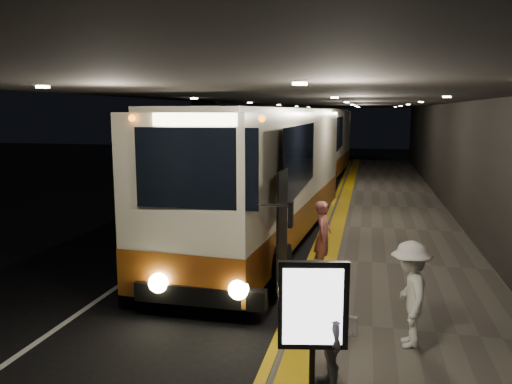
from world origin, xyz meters
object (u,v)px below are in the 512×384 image
(coach_main, at_px, (266,181))
(passenger_boarding, at_px, (323,236))
(bag_polka, at_px, (349,325))
(passenger_waiting_white, at_px, (410,294))
(passenger_waiting_grey, at_px, (329,331))
(stanchion_post, at_px, (315,294))
(coach_second, at_px, (318,147))
(info_sign, at_px, (313,308))

(coach_main, distance_m, passenger_boarding, 3.63)
(bag_polka, bearing_deg, passenger_waiting_white, -10.92)
(passenger_waiting_grey, bearing_deg, stanchion_post, 175.76)
(passenger_waiting_grey, xyz_separation_m, bag_polka, (0.22, 1.86, -0.70))
(coach_main, relative_size, passenger_waiting_grey, 7.53)
(passenger_waiting_white, xyz_separation_m, passenger_waiting_grey, (-1.20, -1.67, -0.03))
(passenger_waiting_grey, bearing_deg, passenger_waiting_white, 128.79)
(coach_second, height_order, stanchion_post, coach_second)
(coach_second, xyz_separation_m, stanchion_post, (2.11, -20.88, -1.24))
(info_sign, distance_m, stanchion_post, 2.63)
(passenger_waiting_white, xyz_separation_m, bag_polka, (-0.98, 0.19, -0.73))
(passenger_waiting_grey, relative_size, info_sign, 0.88)
(coach_second, bearing_deg, passenger_boarding, -81.22)
(coach_main, bearing_deg, passenger_boarding, -51.16)
(passenger_waiting_white, bearing_deg, bag_polka, -104.58)
(coach_main, bearing_deg, info_sign, -70.86)
(coach_second, height_order, passenger_waiting_grey, coach_second)
(coach_main, xyz_separation_m, info_sign, (2.42, -8.66, -0.46))
(stanchion_post, bearing_deg, info_sign, -84.73)
(coach_main, xyz_separation_m, stanchion_post, (2.19, -6.15, -1.21))
(passenger_boarding, distance_m, info_sign, 5.82)
(coach_second, bearing_deg, info_sign, -81.83)
(passenger_waiting_white, relative_size, bag_polka, 5.39)
(coach_second, relative_size, stanchion_post, 11.33)
(coach_main, bearing_deg, passenger_waiting_white, -56.60)
(coach_main, xyz_separation_m, passenger_waiting_white, (3.81, -6.64, -0.89))
(passenger_boarding, relative_size, info_sign, 0.88)
(passenger_boarding, relative_size, passenger_waiting_grey, 1.00)
(bag_polka, bearing_deg, passenger_boarding, 102.61)
(coach_main, height_order, passenger_waiting_grey, coach_main)
(bag_polka, relative_size, stanchion_post, 0.29)
(info_sign, bearing_deg, bag_polka, 68.00)
(passenger_boarding, bearing_deg, info_sign, -169.28)
(passenger_waiting_grey, relative_size, stanchion_post, 1.50)
(coach_main, xyz_separation_m, coach_second, (0.08, 14.74, 0.03))
(coach_second, relative_size, passenger_waiting_white, 7.31)
(info_sign, bearing_deg, stanchion_post, 83.88)
(passenger_boarding, bearing_deg, coach_main, 42.19)
(passenger_boarding, bearing_deg, bag_polka, -160.51)
(coach_second, distance_m, stanchion_post, 21.03)
(stanchion_post, bearing_deg, passenger_waiting_white, -16.83)
(passenger_waiting_white, bearing_deg, coach_main, -153.79)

